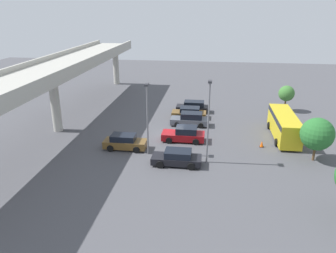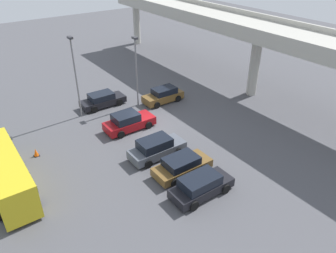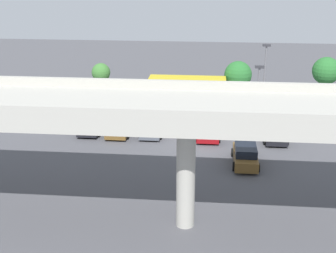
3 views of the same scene
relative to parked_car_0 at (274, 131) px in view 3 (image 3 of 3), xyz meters
name	(u,v)px [view 3 (image 3 of 3)]	position (x,y,z in m)	size (l,w,h in m)	color
ground_plane	(195,141)	(7.07, 1.32, -0.71)	(109.13, 109.13, 0.00)	#4C4C51
highway_overpass	(187,115)	(7.07, 15.26, 6.27)	(52.03, 6.26, 8.23)	#ADAAA0
parked_car_0	(274,131)	(0.00, 0.00, 0.00)	(2.14, 4.71, 1.47)	black
parked_car_1	(245,155)	(2.92, 5.86, 0.06)	(2.04, 4.48, 1.60)	brown
parked_car_2	(208,128)	(5.90, -0.16, 0.07)	(2.22, 4.74, 1.68)	maroon
parked_car_3	(152,125)	(11.06, -0.47, 0.09)	(2.11, 4.76, 1.67)	#515660
parked_car_4	(120,126)	(14.06, -0.14, 0.00)	(2.17, 4.58, 1.46)	brown
parked_car_5	(93,123)	(16.72, -0.51, 0.05)	(2.11, 4.64, 1.56)	black
shuttle_bus	(187,87)	(8.45, -11.33, 0.93)	(8.64, 2.59, 2.76)	gold
lamp_post_near_aisle	(264,80)	(0.88, -2.79, 4.00)	(0.70, 0.35, 8.04)	slate
lamp_post_mid_lot	(257,102)	(1.99, 3.18, 3.63)	(0.70, 0.35, 7.33)	slate
tree_front_left	(326,71)	(-7.07, -13.05, 2.75)	(3.10, 3.10, 5.01)	brown
tree_front_centre	(238,75)	(2.72, -13.16, 2.04)	(3.17, 3.17, 4.34)	brown
tree_front_right	(101,73)	(18.86, -13.53, 1.88)	(2.21, 2.21, 3.71)	brown
traffic_cone	(215,106)	(5.30, -8.57, -0.38)	(0.44, 0.44, 0.70)	black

